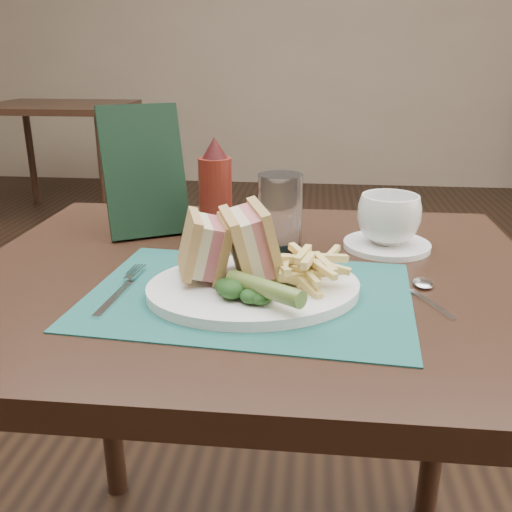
{
  "coord_description": "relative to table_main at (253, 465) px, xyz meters",
  "views": [
    {
      "loc": [
        0.09,
        -1.33,
        1.07
      ],
      "look_at": [
        0.01,
        -0.56,
        0.8
      ],
      "focal_mm": 40.0,
      "sensor_mm": 36.0,
      "label": 1
    }
  ],
  "objects": [
    {
      "name": "check_presenter",
      "position": [
        -0.22,
        0.17,
        0.49
      ],
      "size": [
        0.17,
        0.15,
        0.23
      ],
      "primitive_type": "cube",
      "rotation": [
        -0.31,
        0.0,
        0.5
      ],
      "color": "black",
      "rests_on": "table_main"
    },
    {
      "name": "sandwich_half_a",
      "position": [
        -0.08,
        -0.09,
        0.44
      ],
      "size": [
        0.1,
        0.11,
        0.09
      ],
      "primitive_type": null,
      "rotation": [
        0.0,
        0.24,
        0.3
      ],
      "color": "tan",
      "rests_on": "plate"
    },
    {
      "name": "placemat",
      "position": [
        0.01,
        -0.1,
        0.38
      ],
      "size": [
        0.47,
        0.35,
        0.0
      ],
      "primitive_type": "cube",
      "rotation": [
        0.0,
        0.0,
        -0.08
      ],
      "color": "#1A534D",
      "rests_on": "table_main"
    },
    {
      "name": "kale_garnish",
      "position": [
        0.01,
        -0.15,
        0.41
      ],
      "size": [
        0.11,
        0.08,
        0.03
      ],
      "primitive_type": null,
      "color": "#163714",
      "rests_on": "plate"
    },
    {
      "name": "fork",
      "position": [
        -0.18,
        -0.11,
        0.38
      ],
      "size": [
        0.04,
        0.17,
        0.01
      ],
      "primitive_type": null,
      "rotation": [
        0.0,
        0.0,
        -0.06
      ],
      "color": "silver",
      "rests_on": "placemat"
    },
    {
      "name": "sandwich_half_b",
      "position": [
        -0.01,
        -0.08,
        0.45
      ],
      "size": [
        0.11,
        0.13,
        0.11
      ],
      "primitive_type": null,
      "rotation": [
        0.0,
        -0.24,
        0.31
      ],
      "color": "tan",
      "rests_on": "plate"
    },
    {
      "name": "wall_back",
      "position": [
        0.0,
        4.0,
        -0.38
      ],
      "size": [
        6.0,
        0.0,
        6.0
      ],
      "primitive_type": "plane",
      "rotation": [
        1.57,
        0.0,
        0.0
      ],
      "color": "gray",
      "rests_on": "ground"
    },
    {
      "name": "pickle_spear",
      "position": [
        0.03,
        -0.16,
        0.41
      ],
      "size": [
        0.11,
        0.09,
        0.03
      ],
      "primitive_type": "cylinder",
      "rotation": [
        1.54,
        0.0,
        0.92
      ],
      "color": "#526C29",
      "rests_on": "plate"
    },
    {
      "name": "drinking_glass",
      "position": [
        0.03,
        0.11,
        0.44
      ],
      "size": [
        0.08,
        0.08,
        0.13
      ],
      "primitive_type": "cylinder",
      "rotation": [
        0.0,
        0.0,
        -0.13
      ],
      "color": "white",
      "rests_on": "table_main"
    },
    {
      "name": "fries_pile",
      "position": [
        0.08,
        -0.08,
        0.42
      ],
      "size": [
        0.18,
        0.2,
        0.05
      ],
      "primitive_type": null,
      "color": "#DCC36E",
      "rests_on": "plate"
    },
    {
      "name": "floor",
      "position": [
        0.0,
        0.5,
        -0.38
      ],
      "size": [
        7.0,
        7.0,
        0.0
      ],
      "primitive_type": "plane",
      "color": "black",
      "rests_on": "ground"
    },
    {
      "name": "spoon",
      "position": [
        0.26,
        -0.08,
        0.38
      ],
      "size": [
        0.09,
        0.15,
        0.01
      ],
      "primitive_type": null,
      "rotation": [
        0.0,
        0.0,
        0.42
      ],
      "color": "silver",
      "rests_on": "table_main"
    },
    {
      "name": "saucer",
      "position": [
        0.22,
        0.13,
        0.38
      ],
      "size": [
        0.17,
        0.17,
        0.01
      ],
      "primitive_type": "cylinder",
      "rotation": [
        0.0,
        0.0,
        0.18
      ],
      "color": "white",
      "rests_on": "table_main"
    },
    {
      "name": "coffee_cup",
      "position": [
        0.22,
        0.13,
        0.43
      ],
      "size": [
        0.15,
        0.15,
        0.08
      ],
      "primitive_type": "imported",
      "rotation": [
        0.0,
        0.0,
        0.85
      ],
      "color": "white",
      "rests_on": "saucer"
    },
    {
      "name": "plate",
      "position": [
        0.01,
        -0.09,
        0.38
      ],
      "size": [
        0.35,
        0.31,
        0.01
      ],
      "primitive_type": null,
      "rotation": [
        0.0,
        0.0,
        0.26
      ],
      "color": "white",
      "rests_on": "placemat"
    },
    {
      "name": "table_bg_left",
      "position": [
        -1.59,
        2.82,
        0.0
      ],
      "size": [
        0.9,
        0.75,
        0.75
      ],
      "primitive_type": null,
      "color": "black",
      "rests_on": "ground"
    },
    {
      "name": "ketchup_bottle",
      "position": [
        -0.08,
        0.14,
        0.47
      ],
      "size": [
        0.06,
        0.06,
        0.19
      ],
      "primitive_type": null,
      "rotation": [
        0.0,
        0.0,
        -0.11
      ],
      "color": "#5C180F",
      "rests_on": "table_main"
    },
    {
      "name": "table_main",
      "position": [
        0.0,
        0.0,
        0.0
      ],
      "size": [
        0.9,
        0.75,
        0.75
      ],
      "primitive_type": null,
      "color": "black",
      "rests_on": "ground"
    }
  ]
}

